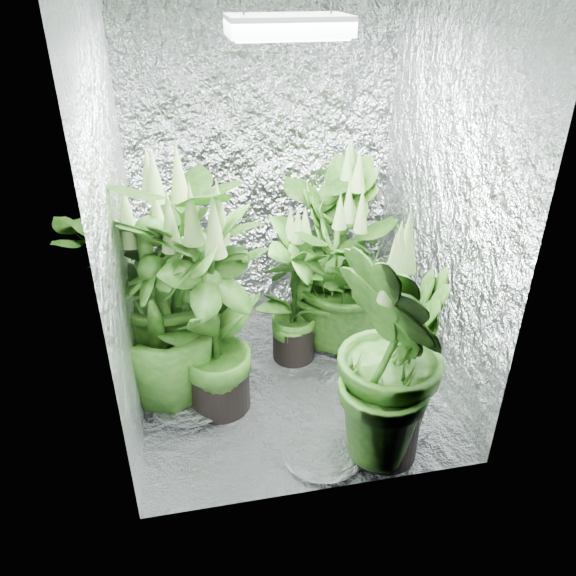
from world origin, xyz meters
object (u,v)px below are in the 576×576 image
(plant_b, at_px, (294,294))
(plant_f, at_px, (214,315))
(grow_lamp, at_px, (288,26))
(plant_c, at_px, (333,247))
(plant_e, at_px, (338,274))
(plant_g, at_px, (393,358))
(plant_a, at_px, (176,269))
(circulation_fan, at_px, (355,290))
(plant_d, at_px, (163,311))

(plant_b, bearing_deg, plant_f, -143.53)
(grow_lamp, xyz_separation_m, plant_c, (0.39, 0.53, -1.29))
(plant_e, relative_size, plant_g, 0.87)
(plant_a, height_order, plant_c, plant_a)
(plant_e, distance_m, plant_g, 0.92)
(plant_c, bearing_deg, circulation_fan, 22.92)
(plant_b, relative_size, plant_e, 0.91)
(plant_e, bearing_deg, plant_d, -163.59)
(grow_lamp, height_order, plant_f, grow_lamp)
(plant_b, bearing_deg, grow_lamp, -110.18)
(circulation_fan, bearing_deg, plant_f, -152.79)
(plant_g, bearing_deg, plant_f, 146.62)
(grow_lamp, xyz_separation_m, plant_g, (0.34, -0.63, -1.27))
(plant_f, bearing_deg, grow_lamp, 20.34)
(plant_b, height_order, plant_f, plant_f)
(plant_d, distance_m, circulation_fan, 1.42)
(plant_c, distance_m, circulation_fan, 0.43)
(plant_c, relative_size, plant_e, 1.13)
(plant_b, height_order, plant_e, plant_e)
(plant_e, bearing_deg, plant_c, 81.85)
(plant_f, distance_m, circulation_fan, 1.30)
(grow_lamp, bearing_deg, plant_b, 69.82)
(grow_lamp, bearing_deg, plant_d, -179.14)
(plant_a, height_order, plant_d, plant_a)
(grow_lamp, bearing_deg, circulation_fan, 46.55)
(plant_a, xyz_separation_m, plant_c, (0.95, 0.27, -0.09))
(plant_e, bearing_deg, grow_lamp, -141.43)
(plant_b, relative_size, plant_f, 0.77)
(circulation_fan, bearing_deg, grow_lamp, -144.13)
(plant_f, bearing_deg, plant_d, 150.67)
(plant_c, bearing_deg, plant_d, -152.23)
(plant_a, relative_size, plant_f, 1.17)
(plant_f, relative_size, circulation_fan, 3.13)
(grow_lamp, bearing_deg, plant_a, 155.17)
(plant_a, height_order, circulation_fan, plant_a)
(plant_e, relative_size, circulation_fan, 2.66)
(grow_lamp, bearing_deg, plant_e, 38.57)
(plant_d, bearing_deg, plant_b, 16.40)
(plant_c, relative_size, plant_d, 1.01)
(grow_lamp, xyz_separation_m, circulation_fan, (0.58, 0.61, -1.66))
(plant_f, bearing_deg, plant_c, 40.82)
(plant_d, height_order, plant_f, plant_f)
(plant_c, bearing_deg, plant_f, -139.18)
(plant_a, bearing_deg, plant_e, 1.54)
(plant_c, xyz_separation_m, plant_f, (-0.79, -0.68, 0.03))
(grow_lamp, relative_size, plant_f, 0.41)
(plant_c, bearing_deg, plant_g, -92.43)
(plant_d, bearing_deg, plant_c, 27.77)
(grow_lamp, distance_m, plant_a, 1.35)
(plant_g, relative_size, circulation_fan, 3.07)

